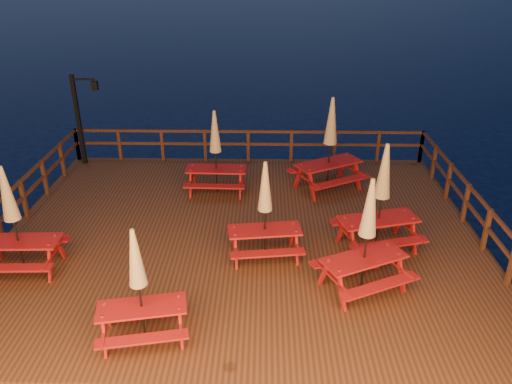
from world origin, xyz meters
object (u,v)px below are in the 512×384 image
at_px(lamp_post, 82,112).
at_px(picnic_table_0, 139,284).
at_px(picnic_table_1, 330,143).
at_px(picnic_table_2, 216,151).

bearing_deg(lamp_post, picnic_table_0, -65.97).
xyz_separation_m(picnic_table_0, picnic_table_1, (4.12, 6.54, 0.26)).
bearing_deg(picnic_table_1, lamp_post, 137.80).
xyz_separation_m(picnic_table_1, picnic_table_2, (-3.33, -0.29, -0.17)).
xyz_separation_m(lamp_post, picnic_table_2, (4.53, -2.14, -0.50)).
distance_m(lamp_post, picnic_table_0, 9.22).
bearing_deg(picnic_table_2, picnic_table_0, -95.76).
bearing_deg(picnic_table_0, picnic_table_1, 46.85).
bearing_deg(lamp_post, picnic_table_2, -25.29).
distance_m(picnic_table_0, picnic_table_2, 6.31).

